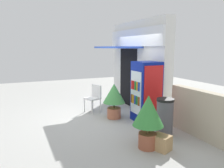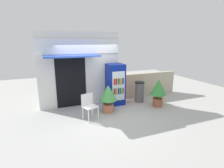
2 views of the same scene
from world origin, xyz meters
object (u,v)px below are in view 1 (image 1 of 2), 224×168
Objects in this scene: plastic_chair at (94,96)px; drink_cooler at (146,92)px; potted_plant_near_shop at (114,97)px; potted_plant_curbside at (148,115)px; cardboard_box at (161,142)px; trash_bin at (165,117)px.

drink_cooler is at bearing 36.60° from plastic_chair.
plastic_chair is at bearing -157.79° from potted_plant_near_shop.
potted_plant_curbside is (1.51, -0.92, -0.14)m from drink_cooler.
potted_plant_near_shop is 2.81× the size of cardboard_box.
drink_cooler is at bearing 171.73° from trash_bin.
drink_cooler reaches higher than plastic_chair.
plastic_chair is 2.69m from trash_bin.
plastic_chair is 0.91m from potted_plant_near_shop.
cardboard_box is (0.18, 0.22, -0.56)m from potted_plant_curbside.
potted_plant_near_shop is at bearing 22.21° from plastic_chair.
cardboard_box is at bearing -22.64° from drink_cooler.
plastic_chair is 0.98× the size of trash_bin.
cardboard_box is (2.30, 0.03, -0.50)m from potted_plant_near_shop.
potted_plant_curbside is at bearing -31.48° from drink_cooler.
trash_bin is (2.52, 0.91, -0.08)m from plastic_chair.
potted_plant_curbside is 0.92m from trash_bin.
plastic_chair reaches higher than cardboard_box.
plastic_chair is at bearing -173.35° from cardboard_box.
potted_plant_near_shop is 2.36m from cardboard_box.
potted_plant_near_shop is 1.16× the size of trash_bin.
trash_bin is at bearing 19.91° from plastic_chair.
trash_bin is (1.69, 0.57, -0.20)m from potted_plant_near_shop.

